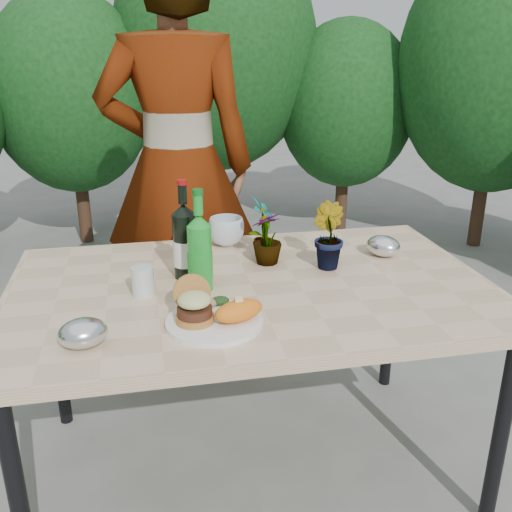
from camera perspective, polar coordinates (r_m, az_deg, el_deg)
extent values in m
plane|color=slate|center=(2.31, -0.42, -20.09)|extent=(80.00, 80.00, 0.00)
cube|color=#CFAF8A|center=(1.92, -0.48, -3.36)|extent=(1.60, 1.00, 0.04)
cylinder|color=black|center=(1.78, -22.66, -21.75)|extent=(0.05, 0.05, 0.71)
cylinder|color=black|center=(2.03, 23.30, -15.93)|extent=(0.05, 0.05, 0.71)
cylinder|color=black|center=(2.46, -19.32, -8.59)|extent=(0.05, 0.05, 0.71)
cylinder|color=black|center=(2.65, 13.28, -5.75)|extent=(0.05, 0.05, 0.71)
cylinder|color=#382316|center=(4.72, -16.76, 3.88)|extent=(0.10, 0.10, 0.42)
ellipsoid|color=#1B521E|center=(4.56, -18.01, 15.26)|extent=(1.20, 1.20, 1.46)
cylinder|color=#382316|center=(4.92, -3.76, 5.88)|extent=(0.10, 0.10, 0.50)
ellipsoid|color=#1B521E|center=(4.76, -4.12, 19.98)|extent=(1.59, 1.59, 1.90)
cylinder|color=#382316|center=(4.89, 8.48, 4.86)|extent=(0.10, 0.10, 0.38)
ellipsoid|color=#1B521E|center=(4.73, 9.03, 14.72)|extent=(1.08, 1.08, 1.31)
cylinder|color=#382316|center=(4.76, 21.23, 3.59)|extent=(0.10, 0.10, 0.44)
ellipsoid|color=#1B521E|center=(4.58, 23.14, 17.24)|extent=(1.42, 1.42, 1.83)
cylinder|color=white|center=(1.65, -4.18, -6.60)|extent=(0.28, 0.28, 0.01)
cylinder|color=#B7722D|center=(1.64, -6.12, -6.21)|extent=(0.11, 0.11, 0.02)
cylinder|color=#472314|center=(1.63, -6.15, -5.50)|extent=(0.10, 0.10, 0.02)
ellipsoid|color=beige|center=(1.61, -6.20, -4.40)|extent=(0.10, 0.10, 0.04)
cylinder|color=#B7722D|center=(1.68, -6.44, -3.67)|extent=(0.11, 0.06, 0.11)
ellipsoid|color=orange|center=(1.62, -1.73, -5.50)|extent=(0.17, 0.12, 0.06)
ellipsoid|color=olive|center=(1.72, -4.60, -4.66)|extent=(0.04, 0.04, 0.02)
ellipsoid|color=#193814|center=(1.73, -3.63, -4.48)|extent=(0.06, 0.04, 0.03)
cylinder|color=black|center=(1.94, -7.12, 0.97)|extent=(0.08, 0.08, 0.22)
cylinder|color=white|center=(1.95, -7.09, 0.35)|extent=(0.08, 0.08, 0.09)
cone|color=black|center=(1.90, -7.30, 4.68)|extent=(0.08, 0.08, 0.04)
cylinder|color=black|center=(1.89, -7.37, 6.16)|extent=(0.03, 0.03, 0.06)
cylinder|color=maroon|center=(1.88, -7.42, 7.34)|extent=(0.03, 0.03, 0.02)
cylinder|color=#198D27|center=(1.84, -5.62, -0.23)|extent=(0.08, 0.08, 0.22)
cylinder|color=#198C26|center=(1.85, -5.60, -0.86)|extent=(0.08, 0.08, 0.09)
cone|color=#198D27|center=(1.80, -5.76, 3.56)|extent=(0.08, 0.08, 0.04)
cylinder|color=#198D27|center=(1.78, -5.82, 5.14)|extent=(0.03, 0.03, 0.06)
cylinder|color=#0C5919|center=(1.77, -5.87, 6.41)|extent=(0.03, 0.03, 0.02)
cylinder|color=silver|center=(1.84, -11.24, -2.49)|extent=(0.07, 0.07, 0.09)
imported|color=#285B1F|center=(2.12, 0.70, 2.90)|extent=(0.13, 0.14, 0.23)
imported|color=#26531C|center=(2.03, 7.12, 2.02)|extent=(0.13, 0.15, 0.23)
imported|color=#21561D|center=(2.05, 1.12, 1.81)|extent=(0.14, 0.14, 0.19)
imported|color=silver|center=(2.26, -2.99, 2.47)|extent=(0.18, 0.18, 0.11)
ellipsoid|color=silver|center=(1.59, -16.92, -7.38)|extent=(0.15, 0.13, 0.08)
ellipsoid|color=silver|center=(2.20, 12.61, 0.99)|extent=(0.17, 0.17, 0.08)
imported|color=#8E5747|center=(2.64, -7.83, 8.69)|extent=(0.75, 0.53, 1.94)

